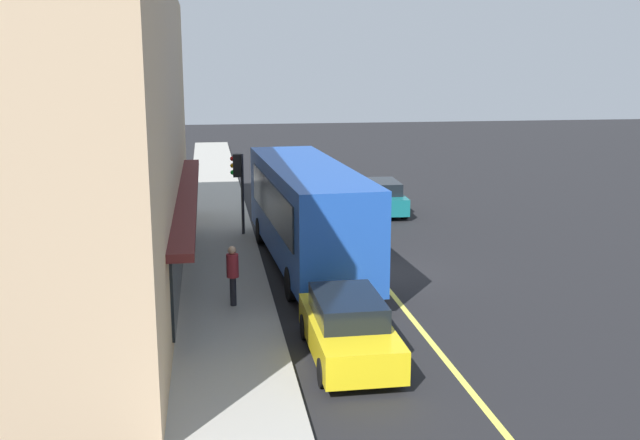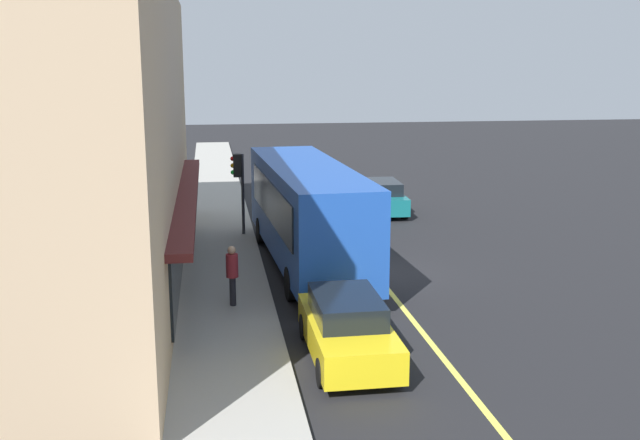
% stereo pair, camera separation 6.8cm
% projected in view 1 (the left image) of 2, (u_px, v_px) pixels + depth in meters
% --- Properties ---
extents(ground, '(120.00, 120.00, 0.00)m').
position_uv_depth(ground, '(375.00, 273.00, 24.42)').
color(ground, black).
extents(sidewalk, '(80.00, 2.70, 0.15)m').
position_uv_depth(sidewalk, '(224.00, 277.00, 23.66)').
color(sidewalk, '#9E9B93').
rests_on(sidewalk, ground).
extents(lane_centre_stripe, '(36.00, 0.16, 0.01)m').
position_uv_depth(lane_centre_stripe, '(375.00, 272.00, 24.42)').
color(lane_centre_stripe, '#D8D14C').
rests_on(lane_centre_stripe, ground).
extents(bus, '(11.24, 3.09, 3.50)m').
position_uv_depth(bus, '(307.00, 209.00, 24.84)').
color(bus, '#1E4CAD').
rests_on(bus, ground).
extents(traffic_light, '(0.30, 0.52, 3.20)m').
position_uv_depth(traffic_light, '(238.00, 175.00, 28.74)').
color(traffic_light, '#2D2D33').
rests_on(traffic_light, sidewalk).
extents(car_teal, '(4.37, 2.01, 1.52)m').
position_uv_depth(car_teal, '(381.00, 197.00, 33.92)').
color(car_teal, '#14666B').
rests_on(car_teal, ground).
extents(car_yellow, '(4.30, 1.87, 1.52)m').
position_uv_depth(car_yellow, '(348.00, 328.00, 17.24)').
color(car_yellow, yellow).
rests_on(car_yellow, ground).
extents(pedestrian_by_curb, '(0.34, 0.34, 1.72)m').
position_uv_depth(pedestrian_by_curb, '(233.00, 270.00, 20.48)').
color(pedestrian_by_curb, black).
rests_on(pedestrian_by_curb, sidewalk).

